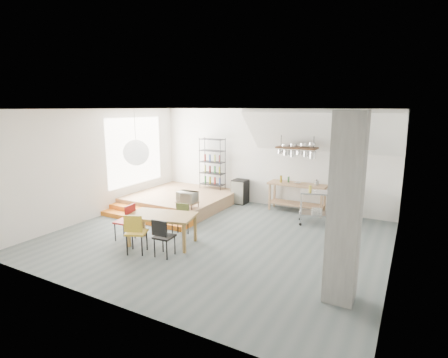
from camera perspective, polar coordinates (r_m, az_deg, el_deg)
The scene contains 26 objects.
floor at distance 8.99m, azimuth -1.24°, elevation -9.50°, with size 8.00×8.00×0.00m, color #556162.
wall_back at distance 11.67m, azimuth 7.34°, elevation 3.46°, with size 8.00×0.04×3.20m, color silver.
wall_left at distance 11.07m, azimuth -19.55°, elevation 2.44°, with size 0.04×7.00×3.20m, color silver.
wall_right at distance 7.45m, azimuth 26.46°, elevation -2.34°, with size 0.04×7.00×3.20m, color silver.
ceiling at distance 8.39m, azimuth -1.34°, elevation 11.35°, with size 8.00×7.00×0.02m, color white.
slope_ceiling at distance 10.46m, azimuth 15.53°, elevation 7.43°, with size 4.40×1.80×0.15m, color white.
window_pane at distance 12.07m, azimuth -14.26°, elevation 4.42°, with size 0.02×2.50×2.20m, color white.
platform at distance 11.83m, azimuth -6.94°, elevation -3.35°, with size 3.00×3.00×0.40m, color #9B6F4D.
step_lower at distance 10.41m, azimuth -13.20°, elevation -6.44°, with size 3.00×0.35×0.13m, color orange.
step_upper at distance 10.64m, azimuth -11.96°, elevation -5.61°, with size 3.00×0.35×0.27m, color orange.
concrete_column at distance 6.06m, azimuth 19.17°, elevation -4.75°, with size 0.50×0.50×3.20m, color slate.
kitchen_counter at distance 11.17m, azimuth 11.81°, elevation -2.15°, with size 1.80×0.60×0.91m.
stove at distance 10.91m, azimuth 18.83°, elevation -3.66°, with size 0.60×0.60×1.18m.
pot_rack at distance 10.71m, azimuth 11.89°, elevation 4.61°, with size 1.20×0.50×1.43m.
wire_shelving at distance 12.31m, azimuth -1.92°, elevation 2.69°, with size 0.88×0.38×1.80m.
microwave_shelf at distance 10.14m, azimuth -6.02°, elevation -3.84°, with size 0.60×0.40×0.16m.
paper_lantern at distance 8.44m, azimuth -14.14°, elevation 4.19°, with size 0.60×0.60×0.60m, color white.
dining_table at distance 8.50m, azimuth -10.07°, elevation -6.25°, with size 1.71×1.21×0.74m.
chair_mustard at distance 8.08m, azimuth -14.30°, elevation -8.12°, with size 0.56×0.56×0.94m.
chair_black at distance 7.81m, azimuth -10.02°, elevation -8.93°, with size 0.43×0.43×0.87m.
chair_olive at distance 9.08m, azimuth -7.01°, elevation -6.13°, with size 0.42×0.42×0.81m.
chair_red at distance 8.96m, azimuth -15.57°, elevation -6.30°, with size 0.47×0.47×0.92m.
rolling_cart at distance 10.12m, azimuth 14.98°, elevation -3.83°, with size 1.06×0.79×0.94m.
mini_fridge at distance 11.98m, azimuth 2.65°, elevation -2.05°, with size 0.48×0.48×0.82m, color black.
microwave at distance 10.09m, azimuth -6.04°, elevation -2.90°, with size 0.55×0.38×0.31m, color beige.
bowl at distance 11.05m, azimuth 11.92°, elevation -0.67°, with size 0.19×0.19×0.05m, color silver.
Camera 1 is at (4.19, -7.26, 3.24)m, focal length 28.00 mm.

